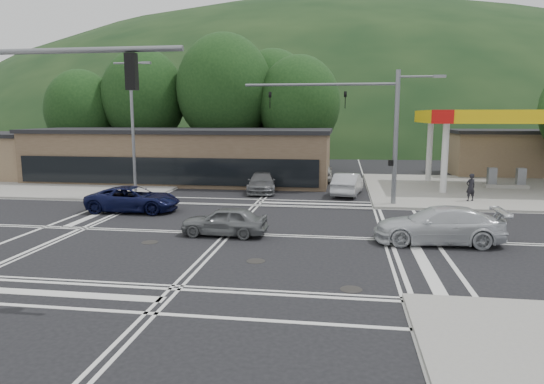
# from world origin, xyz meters

# --- Properties ---
(ground) EXTENTS (120.00, 120.00, 0.00)m
(ground) POSITION_xyz_m (0.00, 0.00, 0.00)
(ground) COLOR black
(ground) RESTS_ON ground
(sidewalk_ne) EXTENTS (16.00, 16.00, 0.15)m
(sidewalk_ne) POSITION_xyz_m (15.00, 15.00, 0.07)
(sidewalk_ne) COLOR gray
(sidewalk_ne) RESTS_ON ground
(sidewalk_nw) EXTENTS (16.00, 16.00, 0.15)m
(sidewalk_nw) POSITION_xyz_m (-15.00, 15.00, 0.07)
(sidewalk_nw) COLOR gray
(sidewalk_nw) RESTS_ON ground
(gas_station_canopy) EXTENTS (12.32, 8.34, 5.75)m
(gas_station_canopy) POSITION_xyz_m (16.99, 15.99, 5.04)
(gas_station_canopy) COLOR silver
(gas_station_canopy) RESTS_ON ground
(convenience_store) EXTENTS (10.00, 6.00, 3.80)m
(convenience_store) POSITION_xyz_m (20.00, 25.00, 1.90)
(convenience_store) COLOR #846B4F
(convenience_store) RESTS_ON ground
(commercial_row) EXTENTS (24.00, 8.00, 4.00)m
(commercial_row) POSITION_xyz_m (-8.00, 17.00, 2.00)
(commercial_row) COLOR brown
(commercial_row) RESTS_ON ground
(commercial_nw) EXTENTS (8.00, 7.00, 3.60)m
(commercial_nw) POSITION_xyz_m (-24.00, 17.00, 1.80)
(commercial_nw) COLOR #846B4F
(commercial_nw) RESTS_ON ground
(hill_north) EXTENTS (252.00, 126.00, 140.00)m
(hill_north) POSITION_xyz_m (0.00, 90.00, 0.00)
(hill_north) COLOR black
(hill_north) RESTS_ON ground
(tree_n_a) EXTENTS (8.00, 8.00, 11.75)m
(tree_n_a) POSITION_xyz_m (-14.00, 24.00, 7.14)
(tree_n_a) COLOR #382619
(tree_n_a) RESTS_ON ground
(tree_n_b) EXTENTS (9.00, 9.00, 12.98)m
(tree_n_b) POSITION_xyz_m (-6.00, 24.00, 7.79)
(tree_n_b) COLOR #382619
(tree_n_b) RESTS_ON ground
(tree_n_c) EXTENTS (7.60, 7.60, 10.87)m
(tree_n_c) POSITION_xyz_m (1.00, 24.00, 6.49)
(tree_n_c) COLOR #382619
(tree_n_c) RESTS_ON ground
(tree_n_d) EXTENTS (6.80, 6.80, 9.76)m
(tree_n_d) POSITION_xyz_m (-20.00, 23.00, 5.84)
(tree_n_d) COLOR #382619
(tree_n_d) RESTS_ON ground
(tree_n_e) EXTENTS (8.40, 8.40, 11.98)m
(tree_n_e) POSITION_xyz_m (-2.00, 28.00, 7.14)
(tree_n_e) COLOR #382619
(tree_n_e) RESTS_ON ground
(streetlight_nw) EXTENTS (2.50, 0.25, 9.00)m
(streetlight_nw) POSITION_xyz_m (-8.44, 9.00, 5.05)
(streetlight_nw) COLOR slate
(streetlight_nw) RESTS_ON ground
(signal_mast_ne) EXTENTS (11.65, 0.30, 8.00)m
(signal_mast_ne) POSITION_xyz_m (6.95, 8.20, 5.07)
(signal_mast_ne) COLOR slate
(signal_mast_ne) RESTS_ON ground
(car_blue_west) EXTENTS (5.23, 2.57, 1.43)m
(car_blue_west) POSITION_xyz_m (-6.53, 4.31, 0.71)
(car_blue_west) COLOR #0B0F33
(car_blue_west) RESTS_ON ground
(car_grey_center) EXTENTS (3.94, 1.68, 1.33)m
(car_grey_center) POSITION_xyz_m (-0.11, -0.30, 0.66)
(car_grey_center) COLOR slate
(car_grey_center) RESTS_ON ground
(car_silver_east) EXTENTS (5.46, 2.37, 1.56)m
(car_silver_east) POSITION_xyz_m (9.23, -0.30, 0.78)
(car_silver_east) COLOR silver
(car_silver_east) RESTS_ON ground
(car_queue_a) EXTENTS (2.28, 4.80, 1.52)m
(car_queue_a) POSITION_xyz_m (5.50, 11.89, 0.76)
(car_queue_a) COLOR #9FA1A6
(car_queue_a) RESTS_ON ground
(car_queue_b) EXTENTS (2.05, 4.77, 1.60)m
(car_queue_b) POSITION_xyz_m (3.34, 18.60, 0.80)
(car_queue_b) COLOR beige
(car_queue_b) RESTS_ON ground
(car_northbound) EXTENTS (2.45, 4.94, 1.38)m
(car_northbound) POSITION_xyz_m (-0.50, 12.27, 0.69)
(car_northbound) COLOR slate
(car_northbound) RESTS_ON ground
(pedestrian) EXTENTS (0.73, 0.61, 1.70)m
(pedestrian) POSITION_xyz_m (13.00, 9.81, 1.00)
(pedestrian) COLOR black
(pedestrian) RESTS_ON sidewalk_ne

